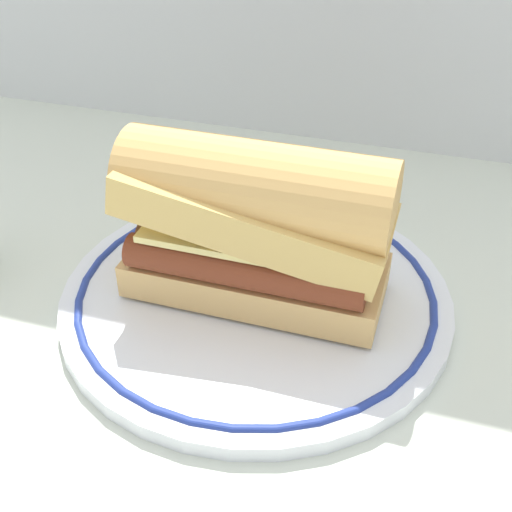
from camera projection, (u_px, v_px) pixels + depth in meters
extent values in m
plane|color=silver|center=(228.00, 325.00, 0.49)|extent=(1.50, 1.50, 0.00)
cylinder|color=white|center=(256.00, 297.00, 0.51)|extent=(0.30, 0.30, 0.01)
torus|color=navy|center=(256.00, 291.00, 0.51)|extent=(0.27, 0.27, 0.01)
cube|color=#DEAF66|center=(256.00, 274.00, 0.50)|extent=(0.19, 0.08, 0.03)
cylinder|color=maroon|center=(241.00, 274.00, 0.45)|extent=(0.17, 0.03, 0.02)
cylinder|color=brown|center=(251.00, 255.00, 0.47)|extent=(0.17, 0.03, 0.02)
cylinder|color=brown|center=(261.00, 238.00, 0.49)|extent=(0.17, 0.03, 0.02)
cylinder|color=brown|center=(269.00, 222.00, 0.51)|extent=(0.17, 0.03, 0.02)
cube|color=#EAD67A|center=(256.00, 229.00, 0.47)|extent=(0.16, 0.08, 0.01)
cube|color=#D7B15F|center=(256.00, 208.00, 0.46)|extent=(0.19, 0.08, 0.06)
cylinder|color=#DFAD61|center=(256.00, 190.00, 0.45)|extent=(0.19, 0.07, 0.07)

